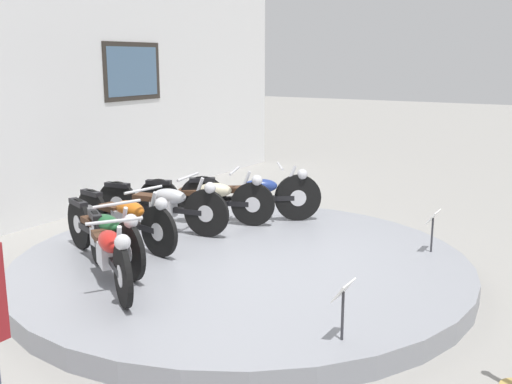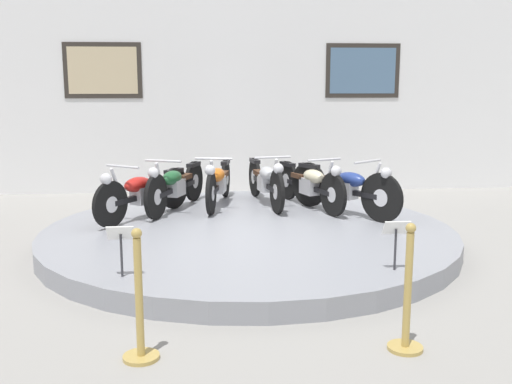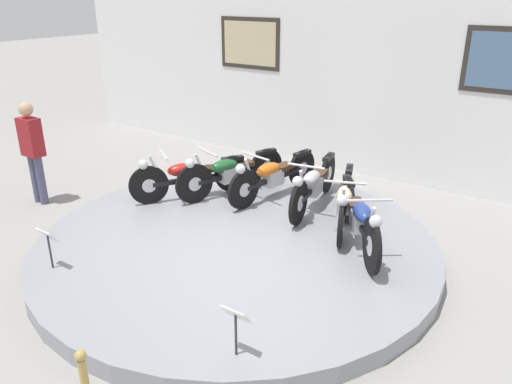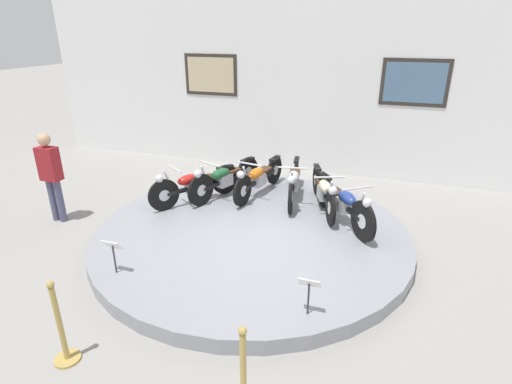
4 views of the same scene
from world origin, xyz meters
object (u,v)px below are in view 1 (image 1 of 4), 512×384
motorcycle_silver (164,204)px  info_placard_front_centre (433,222)px  motorcycle_orange (126,217)px  info_placard_front_left (343,298)px  motorcycle_green (104,232)px  motorcycle_red (109,249)px  motorcycle_blue (253,194)px  motorcycle_cream (208,198)px

motorcycle_silver → info_placard_front_centre: 3.44m
motorcycle_orange → info_placard_front_left: motorcycle_orange is taller
motorcycle_green → info_placard_front_left: motorcycle_green is taller
motorcycle_red → motorcycle_silver: size_ratio=0.84×
info_placard_front_centre → motorcycle_green: bearing=127.8°
motorcycle_orange → motorcycle_blue: (1.77, -0.75, 0.02)m
info_placard_front_left → motorcycle_orange: bearing=73.4°
motorcycle_red → info_placard_front_left: (0.07, -2.54, -0.00)m
motorcycle_cream → info_placard_front_centre: motorcycle_cream is taller
motorcycle_silver → motorcycle_cream: (0.64, -0.27, -0.01)m
motorcycle_red → motorcycle_cream: size_ratio=0.89×
motorcycle_cream → motorcycle_blue: (0.42, -0.48, 0.02)m
motorcycle_cream → motorcycle_orange: bearing=168.6°
motorcycle_orange → motorcycle_cream: (1.36, -0.27, 0.00)m
info_placard_front_left → motorcycle_blue: bearing=42.6°
motorcycle_green → info_placard_front_centre: motorcycle_green is taller
motorcycle_green → motorcycle_cream: size_ratio=1.00×
motorcycle_red → motorcycle_green: size_ratio=0.89×
info_placard_front_left → motorcycle_cream: bearing=52.2°
motorcycle_green → motorcycle_silver: motorcycle_silver is taller
motorcycle_silver → info_placard_front_left: motorcycle_silver is taller
motorcycle_red → motorcycle_green: 0.64m
motorcycle_silver → motorcycle_blue: (1.05, -0.76, 0.02)m
motorcycle_blue → motorcycle_silver: bearing=144.4°
motorcycle_blue → info_placard_front_centre: (-0.07, -2.54, -0.03)m
motorcycle_red → motorcycle_cream: bearing=11.4°
motorcycle_silver → motorcycle_cream: size_ratio=1.06×
motorcycle_red → info_placard_front_left: motorcycle_red is taller
motorcycle_green → motorcycle_orange: bearing=23.2°
motorcycle_orange → motorcycle_red: bearing=-144.3°
motorcycle_orange → motorcycle_blue: 1.93m
info_placard_front_left → info_placard_front_centre: same height
motorcycle_orange → motorcycle_green: bearing=-156.8°
motorcycle_orange → info_placard_front_left: bearing=-106.6°
info_placard_front_centre → motorcycle_orange: bearing=117.4°
info_placard_front_centre → motorcycle_cream: bearing=96.6°
motorcycle_red → motorcycle_orange: bearing=35.7°
motorcycle_silver → info_placard_front_left: size_ratio=3.83×
info_placard_front_left → info_placard_front_centre: 2.69m
motorcycle_cream → motorcycle_blue: motorcycle_blue is taller
motorcycle_red → motorcycle_green: bearing=49.3°
motorcycle_orange → motorcycle_cream: motorcycle_cream is taller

